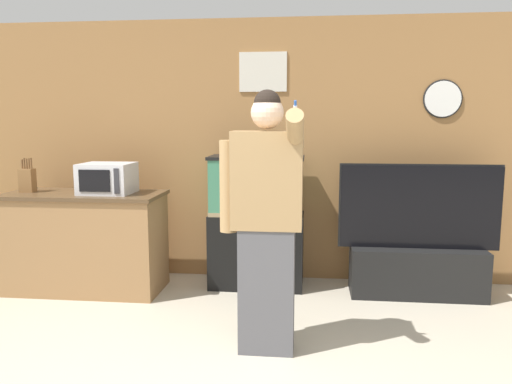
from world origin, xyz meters
The scene contains 7 objects.
wall_back_paneled centered at (0.00, 2.87, 1.30)m, with size 10.00×0.08×2.60m.
counter_island centered at (-1.67, 2.25, 0.47)m, with size 1.47×0.65×0.94m.
microwave centered at (-1.43, 2.25, 1.08)m, with size 0.46×0.40×0.28m.
knife_block centered at (-2.22, 2.25, 1.06)m, with size 0.13×0.10×0.32m.
aquarium_on_stand centered at (-0.07, 2.54, 0.64)m, with size 0.90×0.44×1.27m.
tv_on_stand centered at (1.43, 2.43, 0.36)m, with size 1.45×0.40×1.22m.
person_standing centered at (0.14, 1.16, 0.94)m, with size 0.57×0.43×1.81m.
Camera 1 is at (0.44, -2.16, 1.61)m, focal length 35.00 mm.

